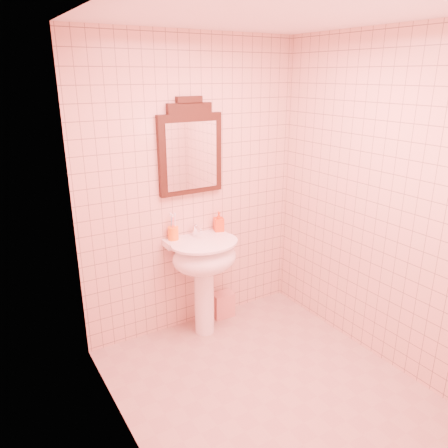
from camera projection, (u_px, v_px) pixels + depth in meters
floor at (266, 387)px, 3.21m from camera, size 2.20×2.20×0.00m
back_wall at (193, 190)px, 3.69m from camera, size 2.00×0.02×2.50m
pedestal_sink at (204, 264)px, 3.68m from camera, size 0.58×0.58×0.86m
faucet at (196, 230)px, 3.71m from camera, size 0.04×0.16×0.11m
mirror at (190, 150)px, 3.54m from camera, size 0.56×0.06×0.78m
toothbrush_cup at (173, 233)px, 3.64m from camera, size 0.09×0.09×0.21m
soap_dispenser at (219, 222)px, 3.83m from camera, size 0.10×0.10×0.18m
towel at (223, 305)px, 4.11m from camera, size 0.20×0.14×0.24m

